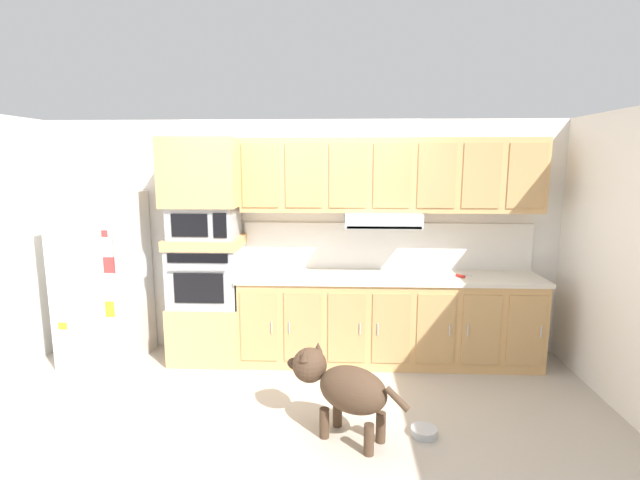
{
  "coord_description": "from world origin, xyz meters",
  "views": [
    {
      "loc": [
        0.42,
        -3.92,
        2.07
      ],
      "look_at": [
        0.23,
        0.38,
        1.34
      ],
      "focal_mm": 26.21,
      "sensor_mm": 36.0,
      "label": 1
    }
  ],
  "objects": [
    {
      "name": "back_kitchen_wall",
      "position": [
        0.0,
        1.11,
        1.25
      ],
      "size": [
        6.2,
        0.12,
        2.5
      ],
      "primitive_type": "cube",
      "color": "silver",
      "rests_on": "ground"
    },
    {
      "name": "side_panel_right",
      "position": [
        2.8,
        0.0,
        1.25
      ],
      "size": [
        0.12,
        7.1,
        2.5
      ],
      "primitive_type": "cube",
      "color": "white",
      "rests_on": "ground"
    },
    {
      "name": "upper_cabinet_with_hood",
      "position": [
        0.91,
        0.87,
        1.9
      ],
      "size": [
        3.03,
        0.48,
        0.88
      ],
      "color": "tan",
      "rests_on": "backsplash_panel"
    },
    {
      "name": "appliance_upper_cabinet",
      "position": [
        -0.97,
        0.75,
        1.96
      ],
      "size": [
        0.74,
        0.62,
        0.68
      ],
      "primitive_type": "cube",
      "color": "tan",
      "rests_on": "microwave"
    },
    {
      "name": "countertop_slab",
      "position": [
        0.92,
        0.75,
        0.9
      ],
      "size": [
        3.07,
        0.64,
        0.04
      ],
      "primitive_type": "cube",
      "color": "silver",
      "rests_on": "lower_cabinet_run"
    },
    {
      "name": "ground_plane",
      "position": [
        0.0,
        0.0,
        0.0
      ],
      "size": [
        9.6,
        9.6,
        0.0
      ],
      "primitive_type": "plane",
      "color": "#B2A899"
    },
    {
      "name": "microwave",
      "position": [
        -0.97,
        0.75,
        1.46
      ],
      "size": [
        0.64,
        0.54,
        0.32
      ],
      "color": "#A8AAAF",
      "rests_on": "appliance_mid_shelf"
    },
    {
      "name": "refrigerator",
      "position": [
        -2.04,
        0.68,
        0.88
      ],
      "size": [
        0.76,
        0.73,
        1.76
      ],
      "color": "white",
      "rests_on": "ground"
    },
    {
      "name": "dog_food_bowl",
      "position": [
        1.07,
        -0.62,
        0.03
      ],
      "size": [
        0.2,
        0.2,
        0.06
      ],
      "color": "#B2B7BC",
      "rests_on": "ground"
    },
    {
      "name": "oven_base_cabinet",
      "position": [
        -0.97,
        0.75,
        0.3
      ],
      "size": [
        0.74,
        0.62,
        0.6
      ],
      "primitive_type": "cube",
      "color": "tan",
      "rests_on": "ground"
    },
    {
      "name": "lower_cabinet_run",
      "position": [
        0.92,
        0.75,
        0.44
      ],
      "size": [
        3.03,
        0.63,
        0.88
      ],
      "color": "tan",
      "rests_on": "ground"
    },
    {
      "name": "built_in_oven",
      "position": [
        -0.97,
        0.75,
        0.9
      ],
      "size": [
        0.7,
        0.62,
        0.6
      ],
      "color": "#A8AAAF",
      "rests_on": "oven_base_cabinet"
    },
    {
      "name": "dog",
      "position": [
        0.43,
        -0.64,
        0.41
      ],
      "size": [
        0.94,
        0.65,
        0.66
      ],
      "rotation": [
        0.0,
        0.0,
        2.59
      ],
      "color": "#473323",
      "rests_on": "ground"
    },
    {
      "name": "backsplash_panel",
      "position": [
        0.92,
        1.04,
        1.17
      ],
      "size": [
        3.07,
        0.02,
        0.5
      ],
      "primitive_type": "cube",
      "color": "white",
      "rests_on": "countertop_slab"
    },
    {
      "name": "appliance_mid_shelf",
      "position": [
        -0.97,
        0.75,
        1.25
      ],
      "size": [
        0.74,
        0.62,
        0.1
      ],
      "primitive_type": "cube",
      "color": "tan",
      "rests_on": "built_in_oven"
    },
    {
      "name": "screwdriver",
      "position": [
        1.63,
        0.69,
        0.93
      ],
      "size": [
        0.17,
        0.17,
        0.03
      ],
      "color": "red",
      "rests_on": "countertop_slab"
    }
  ]
}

